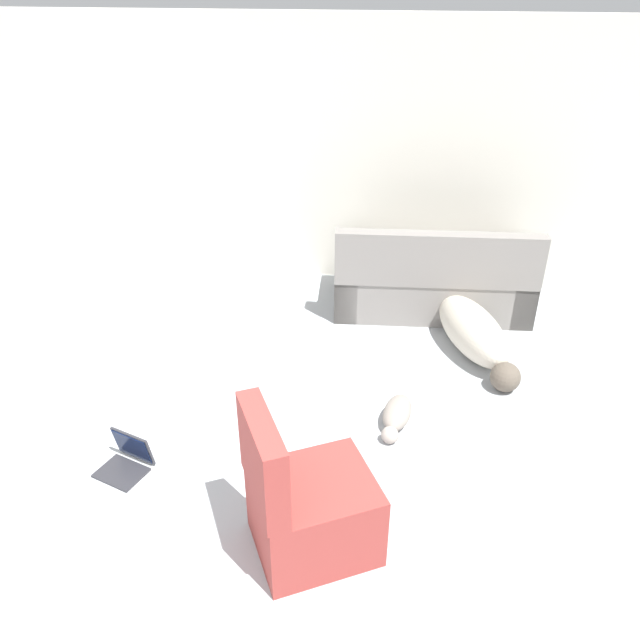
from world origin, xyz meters
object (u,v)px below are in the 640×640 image
laptop_open (128,457)px  couch (432,282)px  dog (474,333)px  cat (396,415)px  side_chair (306,506)px

laptop_open → couch: bearing=70.7°
dog → couch: bearing=-177.3°
couch → cat: bearing=78.0°
cat → side_chair: (-0.45, -1.10, 0.23)m
dog → side_chair: bearing=-48.6°
cat → side_chair: 1.21m
couch → laptop_open: bearing=47.3°
dog → cat: bearing=-52.9°
dog → laptop_open: dog is taller
couch → side_chair: size_ratio=1.90×
couch → laptop_open: couch is taller
cat → side_chair: side_chair is taller
cat → laptop_open: (-1.66, -0.64, -0.00)m
couch → dog: couch is taller
couch → cat: 1.74m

